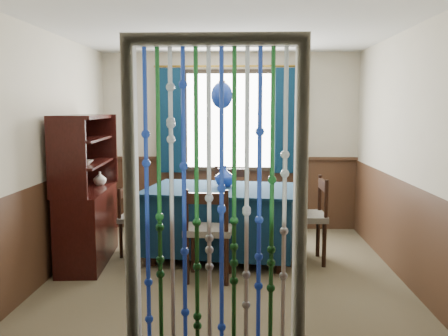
{
  "coord_description": "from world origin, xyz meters",
  "views": [
    {
      "loc": [
        0.17,
        -5.07,
        1.72
      ],
      "look_at": [
        -0.03,
        0.42,
        1.06
      ],
      "focal_mm": 40.0,
      "sensor_mm": 36.0,
      "label": 1
    }
  ],
  "objects_px": {
    "dining_table": "(222,218)",
    "sideboard": "(87,211)",
    "chair_far": "(231,202)",
    "chair_right": "(308,217)",
    "pendant_lamp": "(222,95)",
    "vase_table": "(225,177)",
    "vase_sideboard": "(100,178)",
    "chair_near": "(209,231)",
    "chair_left": "(134,218)",
    "bowl_shelf": "(83,162)"
  },
  "relations": [
    {
      "from": "dining_table",
      "to": "sideboard",
      "type": "distance_m",
      "value": 1.52
    },
    {
      "from": "chair_far",
      "to": "chair_right",
      "type": "height_order",
      "value": "same"
    },
    {
      "from": "pendant_lamp",
      "to": "vase_table",
      "type": "distance_m",
      "value": 0.95
    },
    {
      "from": "vase_table",
      "to": "vase_sideboard",
      "type": "height_order",
      "value": "vase_table"
    },
    {
      "from": "chair_near",
      "to": "chair_left",
      "type": "bearing_deg",
      "value": 141.07
    },
    {
      "from": "dining_table",
      "to": "sideboard",
      "type": "height_order",
      "value": "sideboard"
    },
    {
      "from": "sideboard",
      "to": "vase_table",
      "type": "height_order",
      "value": "sideboard"
    },
    {
      "from": "vase_sideboard",
      "to": "chair_far",
      "type": "bearing_deg",
      "value": 22.62
    },
    {
      "from": "chair_right",
      "to": "vase_sideboard",
      "type": "distance_m",
      "value": 2.46
    },
    {
      "from": "bowl_shelf",
      "to": "pendant_lamp",
      "type": "bearing_deg",
      "value": 17.42
    },
    {
      "from": "pendant_lamp",
      "to": "chair_right",
      "type": "bearing_deg",
      "value": -6.19
    },
    {
      "from": "dining_table",
      "to": "pendant_lamp",
      "type": "height_order",
      "value": "pendant_lamp"
    },
    {
      "from": "bowl_shelf",
      "to": "vase_sideboard",
      "type": "bearing_deg",
      "value": 90.0
    },
    {
      "from": "sideboard",
      "to": "vase_table",
      "type": "relative_size",
      "value": 7.63
    },
    {
      "from": "chair_right",
      "to": "sideboard",
      "type": "bearing_deg",
      "value": 91.25
    },
    {
      "from": "chair_near",
      "to": "vase_table",
      "type": "xyz_separation_m",
      "value": [
        0.13,
        0.88,
        0.43
      ]
    },
    {
      "from": "dining_table",
      "to": "chair_near",
      "type": "distance_m",
      "value": 0.76
    },
    {
      "from": "dining_table",
      "to": "vase_sideboard",
      "type": "bearing_deg",
      "value": -176.55
    },
    {
      "from": "chair_far",
      "to": "pendant_lamp",
      "type": "xyz_separation_m",
      "value": [
        -0.08,
        -0.77,
        1.36
      ]
    },
    {
      "from": "vase_table",
      "to": "vase_sideboard",
      "type": "bearing_deg",
      "value": 179.72
    },
    {
      "from": "dining_table",
      "to": "bowl_shelf",
      "type": "height_order",
      "value": "bowl_shelf"
    },
    {
      "from": "dining_table",
      "to": "vase_sideboard",
      "type": "xyz_separation_m",
      "value": [
        -1.45,
        0.13,
        0.44
      ]
    },
    {
      "from": "chair_far",
      "to": "chair_right",
      "type": "bearing_deg",
      "value": 137.11
    },
    {
      "from": "dining_table",
      "to": "chair_left",
      "type": "relative_size",
      "value": 2.29
    },
    {
      "from": "chair_near",
      "to": "chair_left",
      "type": "distance_m",
      "value": 1.28
    },
    {
      "from": "chair_right",
      "to": "vase_table",
      "type": "relative_size",
      "value": 4.44
    },
    {
      "from": "bowl_shelf",
      "to": "chair_right",
      "type": "bearing_deg",
      "value": 8.22
    },
    {
      "from": "chair_far",
      "to": "pendant_lamp",
      "type": "height_order",
      "value": "pendant_lamp"
    },
    {
      "from": "chair_right",
      "to": "pendant_lamp",
      "type": "bearing_deg",
      "value": 82.63
    },
    {
      "from": "vase_table",
      "to": "bowl_shelf",
      "type": "xyz_separation_m",
      "value": [
        -1.47,
        -0.58,
        0.23
      ]
    },
    {
      "from": "pendant_lamp",
      "to": "vase_table",
      "type": "bearing_deg",
      "value": 77.64
    },
    {
      "from": "pendant_lamp",
      "to": "vase_sideboard",
      "type": "xyz_separation_m",
      "value": [
        -1.45,
        0.13,
        -0.95
      ]
    },
    {
      "from": "dining_table",
      "to": "chair_near",
      "type": "xyz_separation_m",
      "value": [
        -0.1,
        -0.75,
        0.03
      ]
    },
    {
      "from": "chair_near",
      "to": "bowl_shelf",
      "type": "distance_m",
      "value": 1.52
    },
    {
      "from": "chair_far",
      "to": "vase_table",
      "type": "relative_size",
      "value": 4.44
    },
    {
      "from": "chair_right",
      "to": "vase_sideboard",
      "type": "bearing_deg",
      "value": 83.15
    },
    {
      "from": "chair_far",
      "to": "chair_right",
      "type": "relative_size",
      "value": 1.0
    },
    {
      "from": "sideboard",
      "to": "bowl_shelf",
      "type": "distance_m",
      "value": 0.63
    },
    {
      "from": "chair_left",
      "to": "vase_sideboard",
      "type": "relative_size",
      "value": 4.61
    },
    {
      "from": "chair_near",
      "to": "chair_left",
      "type": "xyz_separation_m",
      "value": [
        -0.94,
        0.86,
        -0.07
      ]
    },
    {
      "from": "chair_far",
      "to": "chair_near",
      "type": "bearing_deg",
      "value": 84.79
    },
    {
      "from": "sideboard",
      "to": "bowl_shelf",
      "type": "bearing_deg",
      "value": -80.67
    },
    {
      "from": "chair_near",
      "to": "bowl_shelf",
      "type": "bearing_deg",
      "value": 171.22
    },
    {
      "from": "vase_sideboard",
      "to": "chair_near",
      "type": "bearing_deg",
      "value": -33.45
    },
    {
      "from": "chair_left",
      "to": "bowl_shelf",
      "type": "xyz_separation_m",
      "value": [
        -0.4,
        -0.57,
        0.72
      ]
    },
    {
      "from": "chair_far",
      "to": "vase_sideboard",
      "type": "relative_size",
      "value": 5.46
    },
    {
      "from": "chair_right",
      "to": "pendant_lamp",
      "type": "distance_m",
      "value": 1.67
    },
    {
      "from": "dining_table",
      "to": "chair_right",
      "type": "distance_m",
      "value": 0.97
    },
    {
      "from": "chair_left",
      "to": "chair_right",
      "type": "distance_m",
      "value": 2.02
    },
    {
      "from": "chair_far",
      "to": "vase_table",
      "type": "distance_m",
      "value": 0.77
    }
  ]
}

